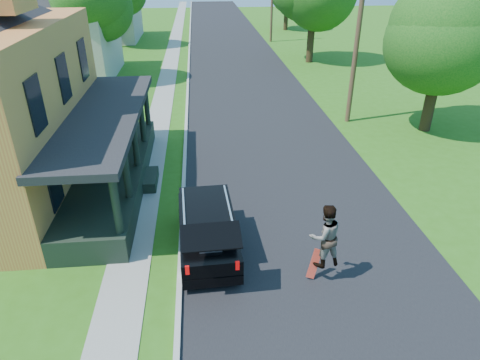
{
  "coord_description": "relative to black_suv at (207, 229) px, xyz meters",
  "views": [
    {
      "loc": [
        -3.24,
        -9.46,
        8.28
      ],
      "look_at": [
        -2.04,
        3.0,
        1.62
      ],
      "focal_mm": 32.0,
      "sensor_mm": 36.0,
      "label": 1
    }
  ],
  "objects": [
    {
      "name": "front_walk",
      "position": [
        -6.3,
        4.5,
        -0.78
      ],
      "size": [
        6.5,
        1.2,
        0.03
      ],
      "primitive_type": "cube",
      "color": "gray",
      "rests_on": "ground"
    },
    {
      "name": "black_suv",
      "position": [
        0.0,
        0.0,
        0.0
      ],
      "size": [
        1.85,
        4.42,
        2.03
      ],
      "rotation": [
        0.0,
        0.0,
        0.04
      ],
      "color": "black",
      "rests_on": "ground"
    },
    {
      "name": "curb",
      "position": [
        -0.85,
        18.5,
        -0.78
      ],
      "size": [
        0.15,
        120.0,
        0.12
      ],
      "primitive_type": "cube",
      "color": "#A3A49E",
      "rests_on": "ground"
    },
    {
      "name": "skateboarder",
      "position": [
        3.18,
        -1.67,
        0.69
      ],
      "size": [
        1.05,
        0.89,
        1.9
      ],
      "rotation": [
        0.0,
        0.0,
        3.35
      ],
      "color": "black",
      "rests_on": "ground"
    },
    {
      "name": "utility_pole_near",
      "position": [
        8.08,
        10.95,
        4.41
      ],
      "size": [
        1.6,
        0.26,
        10.07
      ],
      "rotation": [
        0.0,
        0.0,
        -0.02
      ],
      "color": "#513225",
      "rests_on": "ground"
    },
    {
      "name": "tree_right_near",
      "position": [
        11.69,
        9.29,
        4.5
      ],
      "size": [
        5.47,
        5.35,
        8.12
      ],
      "rotation": [
        0.0,
        0.0,
        -0.03
      ],
      "color": "black",
      "rests_on": "ground"
    },
    {
      "name": "skateboard",
      "position": [
        2.98,
        -1.6,
        -0.33
      ],
      "size": [
        0.49,
        0.34,
        0.86
      ],
      "rotation": [
        0.0,
        0.0,
        -0.18
      ],
      "color": "#9F1E0D",
      "rests_on": "ground"
    },
    {
      "name": "tree_left_mid",
      "position": [
        -7.34,
        20.7,
        4.74
      ],
      "size": [
        5.45,
        5.26,
        8.31
      ],
      "rotation": [
        0.0,
        0.0,
        0.05
      ],
      "color": "black",
      "rests_on": "ground"
    },
    {
      "name": "sidewalk",
      "position": [
        -2.4,
        18.5,
        -0.78
      ],
      "size": [
        1.3,
        120.0,
        0.03
      ],
      "primitive_type": "cube",
      "color": "gray",
      "rests_on": "ground"
    },
    {
      "name": "ground",
      "position": [
        3.2,
        -1.5,
        -0.78
      ],
      "size": [
        140.0,
        140.0,
        0.0
      ],
      "primitive_type": "plane",
      "color": "#2D6113",
      "rests_on": "ground"
    },
    {
      "name": "neighbor_house_mid",
      "position": [
        -10.3,
        22.5,
        3.41
      ],
      "size": [
        12.78,
        12.78,
        8.3
      ],
      "color": "#BBB7A6",
      "rests_on": "ground"
    },
    {
      "name": "street",
      "position": [
        3.2,
        18.5,
        -0.78
      ],
      "size": [
        8.0,
        120.0,
        0.02
      ],
      "primitive_type": "cube",
      "color": "black",
      "rests_on": "ground"
    }
  ]
}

